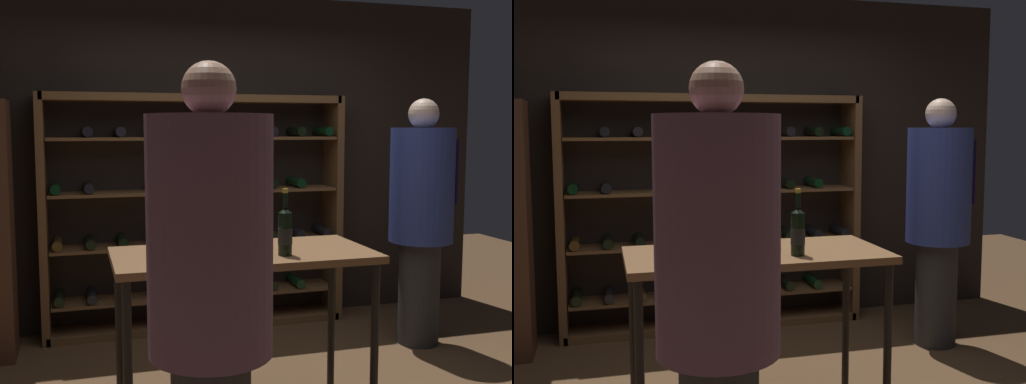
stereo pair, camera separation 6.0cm
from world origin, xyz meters
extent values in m
cube|color=black|center=(0.00, 1.86, 1.37)|extent=(4.83, 0.10, 2.73)
cube|color=brown|center=(-1.40, 1.65, 0.95)|extent=(0.06, 0.32, 1.90)
cube|color=brown|center=(0.98, 1.65, 0.95)|extent=(0.06, 0.32, 1.90)
cube|color=brown|center=(-0.21, 1.65, 1.87)|extent=(2.38, 0.32, 0.06)
cube|color=brown|center=(-0.21, 1.65, 0.03)|extent=(2.38, 0.32, 0.06)
cube|color=brown|center=(-0.21, 1.65, 0.28)|extent=(2.30, 0.32, 0.02)
cylinder|color=black|center=(-1.30, 1.65, 0.33)|extent=(0.08, 0.30, 0.08)
cylinder|color=black|center=(-1.06, 1.65, 0.33)|extent=(0.08, 0.30, 0.08)
cylinder|color=#4C3314|center=(-0.82, 1.65, 0.33)|extent=(0.08, 0.30, 0.08)
cylinder|color=black|center=(-0.57, 1.65, 0.33)|extent=(0.08, 0.30, 0.08)
cylinder|color=black|center=(-0.09, 1.65, 0.33)|extent=(0.08, 0.30, 0.08)
cylinder|color=black|center=(0.15, 1.65, 0.33)|extent=(0.08, 0.30, 0.08)
cylinder|color=black|center=(0.39, 1.65, 0.33)|extent=(0.08, 0.30, 0.08)
cylinder|color=black|center=(0.64, 1.65, 0.33)|extent=(0.08, 0.30, 0.08)
cube|color=brown|center=(-0.21, 1.65, 0.70)|extent=(2.30, 0.32, 0.02)
cylinder|color=#4C3314|center=(-1.30, 1.65, 0.76)|extent=(0.08, 0.30, 0.08)
cylinder|color=black|center=(-1.06, 1.65, 0.76)|extent=(0.08, 0.30, 0.08)
cylinder|color=black|center=(-0.82, 1.65, 0.76)|extent=(0.08, 0.30, 0.08)
cylinder|color=black|center=(-0.57, 1.65, 0.76)|extent=(0.08, 0.30, 0.08)
cylinder|color=black|center=(-0.09, 1.65, 0.76)|extent=(0.08, 0.30, 0.08)
cylinder|color=black|center=(0.15, 1.65, 0.76)|extent=(0.08, 0.30, 0.08)
cylinder|color=black|center=(0.39, 1.65, 0.76)|extent=(0.08, 0.30, 0.08)
cylinder|color=black|center=(0.64, 1.65, 0.76)|extent=(0.08, 0.30, 0.08)
cylinder|color=black|center=(0.88, 1.65, 0.76)|extent=(0.08, 0.30, 0.08)
cube|color=brown|center=(-0.21, 1.65, 1.13)|extent=(2.30, 0.32, 0.02)
cylinder|color=black|center=(-1.30, 1.65, 1.18)|extent=(0.08, 0.30, 0.08)
cylinder|color=black|center=(-1.06, 1.65, 1.18)|extent=(0.08, 0.30, 0.08)
cylinder|color=black|center=(-0.57, 1.65, 1.18)|extent=(0.08, 0.30, 0.08)
cylinder|color=black|center=(-0.33, 1.65, 1.18)|extent=(0.08, 0.30, 0.08)
cylinder|color=black|center=(-0.09, 1.65, 1.18)|extent=(0.08, 0.30, 0.08)
cylinder|color=black|center=(0.15, 1.65, 1.18)|extent=(0.08, 0.30, 0.08)
cylinder|color=black|center=(0.39, 1.65, 1.18)|extent=(0.08, 0.30, 0.08)
cylinder|color=black|center=(0.64, 1.65, 1.18)|extent=(0.08, 0.30, 0.08)
cube|color=brown|center=(-0.21, 1.65, 1.55)|extent=(2.30, 0.32, 0.02)
cylinder|color=black|center=(-1.06, 1.65, 1.61)|extent=(0.08, 0.30, 0.08)
cylinder|color=black|center=(-0.82, 1.65, 1.61)|extent=(0.08, 0.30, 0.08)
cylinder|color=black|center=(-0.57, 1.65, 1.61)|extent=(0.08, 0.30, 0.08)
cylinder|color=black|center=(-0.33, 1.65, 1.61)|extent=(0.08, 0.30, 0.08)
cylinder|color=black|center=(-0.09, 1.65, 1.61)|extent=(0.08, 0.30, 0.08)
cylinder|color=black|center=(0.15, 1.65, 1.61)|extent=(0.08, 0.30, 0.08)
cylinder|color=black|center=(0.39, 1.65, 1.61)|extent=(0.08, 0.30, 0.08)
cylinder|color=black|center=(0.64, 1.65, 1.61)|extent=(0.08, 0.30, 0.08)
cylinder|color=black|center=(0.88, 1.65, 1.61)|extent=(0.08, 0.30, 0.08)
cube|color=brown|center=(-0.30, -0.10, 0.96)|extent=(1.38, 0.67, 0.04)
cylinder|color=black|center=(-0.95, -0.39, 0.47)|extent=(0.04, 0.04, 0.94)
cylinder|color=black|center=(0.34, -0.39, 0.47)|extent=(0.04, 0.04, 0.94)
cylinder|color=black|center=(-0.95, 0.18, 0.47)|extent=(0.04, 0.04, 0.94)
cylinder|color=black|center=(0.34, 0.18, 0.47)|extent=(0.04, 0.04, 0.94)
cylinder|color=#7A516B|center=(-0.70, -1.08, 1.25)|extent=(0.46, 0.46, 0.88)
sphere|color=#AD7A5B|center=(-0.70, -1.08, 1.77)|extent=(0.20, 0.20, 0.20)
cylinder|color=#2E2E2E|center=(1.33, 0.80, 0.39)|extent=(0.31, 0.31, 0.79)
cylinder|color=#2D3D8C|center=(1.33, 0.80, 1.21)|extent=(0.47, 0.47, 0.85)
sphere|color=beige|center=(1.33, 0.80, 1.74)|extent=(0.23, 0.23, 0.23)
cube|color=#26193F|center=(1.55, 0.70, 1.32)|extent=(0.03, 0.05, 0.48)
cylinder|color=black|center=(-0.22, 0.02, 1.11)|extent=(0.08, 0.08, 0.26)
cone|color=black|center=(-0.22, 0.02, 1.25)|extent=(0.08, 0.08, 0.03)
cylinder|color=black|center=(-0.22, 0.02, 1.30)|extent=(0.03, 0.03, 0.08)
cylinder|color=#B7932D|center=(-0.22, 0.02, 1.35)|extent=(0.03, 0.03, 0.02)
cylinder|color=#C6B28C|center=(-0.22, 0.02, 1.09)|extent=(0.08, 0.08, 0.10)
cylinder|color=black|center=(-0.12, -0.26, 1.09)|extent=(0.07, 0.07, 0.22)
cone|color=black|center=(-0.12, -0.26, 1.21)|extent=(0.07, 0.07, 0.03)
cylinder|color=black|center=(-0.12, -0.26, 1.27)|extent=(0.03, 0.03, 0.08)
cylinder|color=#B7932D|center=(-0.12, -0.26, 1.32)|extent=(0.03, 0.03, 0.02)
cylinder|color=black|center=(-0.12, -0.26, 1.08)|extent=(0.08, 0.08, 0.09)
cylinder|color=silver|center=(-0.74, -0.05, 0.98)|extent=(0.07, 0.07, 0.00)
cylinder|color=silver|center=(-0.74, -0.05, 1.01)|extent=(0.01, 0.01, 0.06)
cone|color=silver|center=(-0.74, -0.05, 1.07)|extent=(0.07, 0.07, 0.06)
cylinder|color=#590A14|center=(-0.74, -0.05, 1.06)|extent=(0.04, 0.04, 0.02)
cylinder|color=silver|center=(-0.41, -0.34, 0.98)|extent=(0.07, 0.07, 0.00)
cylinder|color=silver|center=(-0.41, -0.34, 1.03)|extent=(0.01, 0.01, 0.09)
cone|color=silver|center=(-0.41, -0.34, 1.10)|extent=(0.08, 0.08, 0.06)
cylinder|color=#590A14|center=(-0.41, -0.34, 1.09)|extent=(0.04, 0.04, 0.02)
camera|label=1|loc=(-1.16, -3.24, 1.64)|focal=43.28mm
camera|label=2|loc=(-1.10, -3.26, 1.64)|focal=43.28mm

